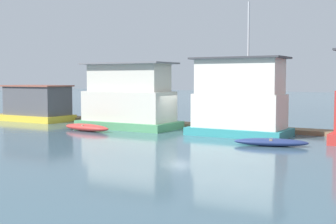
{
  "coord_description": "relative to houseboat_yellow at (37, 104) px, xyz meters",
  "views": [
    {
      "loc": [
        16.65,
        -28.96,
        3.76
      ],
      "look_at": [
        0.0,
        -1.0,
        1.4
      ],
      "focal_mm": 50.0,
      "sensor_mm": 36.0,
      "label": 1
    }
  ],
  "objects": [
    {
      "name": "ground_plane",
      "position": [
        14.27,
        -0.46,
        -1.52
      ],
      "size": [
        200.0,
        200.0,
        0.0
      ],
      "primitive_type": "plane",
      "color": "#426070"
    },
    {
      "name": "dock_walkway",
      "position": [
        14.27,
        2.37,
        -1.37
      ],
      "size": [
        42.4,
        1.64,
        0.3
      ],
      "primitive_type": "cube",
      "color": "#846B4C",
      "rests_on": "ground_plane"
    },
    {
      "name": "houseboat_yellow",
      "position": [
        0.0,
        0.0,
        0.0
      ],
      "size": [
        5.99,
        3.51,
        3.15
      ],
      "color": "gold",
      "rests_on": "ground_plane"
    },
    {
      "name": "houseboat_green",
      "position": [
        10.43,
        -0.81,
        0.67
      ],
      "size": [
        7.49,
        3.8,
        4.91
      ],
      "color": "#4C9360",
      "rests_on": "ground_plane"
    },
    {
      "name": "houseboat_teal",
      "position": [
        19.29,
        -0.8,
        0.85
      ],
      "size": [
        6.5,
        3.33,
        8.64
      ],
      "color": "teal",
      "rests_on": "ground_plane"
    },
    {
      "name": "dinghy_red",
      "position": [
        9.01,
        -3.97,
        -1.26
      ],
      "size": [
        4.26,
        1.42,
        0.52
      ],
      "color": "red",
      "rests_on": "ground_plane"
    },
    {
      "name": "dinghy_navy",
      "position": [
        22.67,
        -4.4,
        -1.3
      ],
      "size": [
        4.19,
        2.12,
        0.43
      ],
      "color": "navy",
      "rests_on": "ground_plane"
    }
  ]
}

